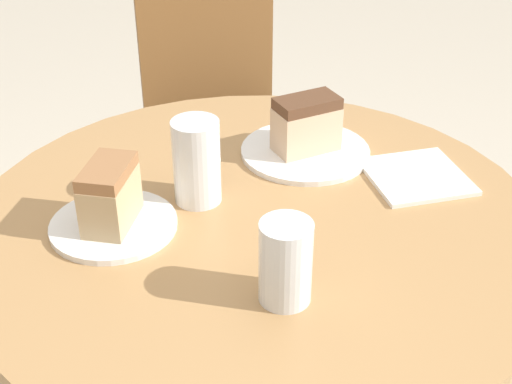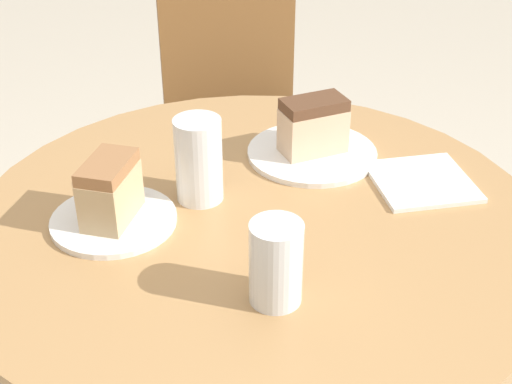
{
  "view_description": "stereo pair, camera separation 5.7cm",
  "coord_description": "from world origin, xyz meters",
  "px_view_note": "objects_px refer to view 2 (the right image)",
  "views": [
    {
      "loc": [
        -0.12,
        -0.93,
        1.38
      ],
      "look_at": [
        0.0,
        0.0,
        0.8
      ],
      "focal_mm": 50.0,
      "sensor_mm": 36.0,
      "label": 1
    },
    {
      "loc": [
        -0.06,
        -0.93,
        1.38
      ],
      "look_at": [
        0.0,
        0.0,
        0.8
      ],
      "focal_mm": 50.0,
      "sensor_mm": 36.0,
      "label": 2
    }
  ],
  "objects_px": {
    "cake_slice_near": "(313,126)",
    "glass_lemonade": "(276,267)",
    "plate_near": "(312,153)",
    "chair": "(240,130)",
    "glass_water": "(199,163)",
    "cake_slice_far": "(110,190)",
    "plate_far": "(114,220)"
  },
  "relations": [
    {
      "from": "chair",
      "to": "glass_lemonade",
      "type": "xyz_separation_m",
      "value": [
        0.0,
        -1.06,
        0.33
      ]
    },
    {
      "from": "plate_near",
      "to": "glass_lemonade",
      "type": "relative_size",
      "value": 1.97
    },
    {
      "from": "plate_near",
      "to": "plate_far",
      "type": "relative_size",
      "value": 1.2
    },
    {
      "from": "plate_near",
      "to": "chair",
      "type": "bearing_deg",
      "value": 98.67
    },
    {
      "from": "glass_lemonade",
      "to": "glass_water",
      "type": "bearing_deg",
      "value": 110.83
    },
    {
      "from": "plate_near",
      "to": "glass_lemonade",
      "type": "xyz_separation_m",
      "value": [
        -0.1,
        -0.39,
        0.05
      ]
    },
    {
      "from": "plate_far",
      "to": "chair",
      "type": "bearing_deg",
      "value": 74.91
    },
    {
      "from": "cake_slice_near",
      "to": "glass_lemonade",
      "type": "height_order",
      "value": "glass_lemonade"
    },
    {
      "from": "chair",
      "to": "plate_near",
      "type": "height_order",
      "value": "chair"
    },
    {
      "from": "glass_lemonade",
      "to": "glass_water",
      "type": "distance_m",
      "value": 0.28
    },
    {
      "from": "plate_near",
      "to": "glass_water",
      "type": "bearing_deg",
      "value": -147.33
    },
    {
      "from": "cake_slice_far",
      "to": "glass_lemonade",
      "type": "xyz_separation_m",
      "value": [
        0.23,
        -0.2,
        -0.01
      ]
    },
    {
      "from": "plate_near",
      "to": "glass_water",
      "type": "height_order",
      "value": "glass_water"
    },
    {
      "from": "plate_near",
      "to": "cake_slice_near",
      "type": "relative_size",
      "value": 1.83
    },
    {
      "from": "plate_far",
      "to": "glass_lemonade",
      "type": "distance_m",
      "value": 0.31
    },
    {
      "from": "plate_far",
      "to": "cake_slice_near",
      "type": "bearing_deg",
      "value": 30.09
    },
    {
      "from": "cake_slice_near",
      "to": "glass_lemonade",
      "type": "relative_size",
      "value": 1.07
    },
    {
      "from": "chair",
      "to": "plate_near",
      "type": "relative_size",
      "value": 3.9
    },
    {
      "from": "plate_near",
      "to": "cake_slice_near",
      "type": "height_order",
      "value": "cake_slice_near"
    },
    {
      "from": "cake_slice_near",
      "to": "cake_slice_far",
      "type": "relative_size",
      "value": 1.06
    },
    {
      "from": "cake_slice_far",
      "to": "glass_water",
      "type": "bearing_deg",
      "value": 25.94
    },
    {
      "from": "plate_near",
      "to": "glass_water",
      "type": "relative_size",
      "value": 1.66
    },
    {
      "from": "glass_water",
      "to": "cake_slice_far",
      "type": "bearing_deg",
      "value": -154.06
    },
    {
      "from": "glass_lemonade",
      "to": "glass_water",
      "type": "xyz_separation_m",
      "value": [
        -0.1,
        0.26,
        0.01
      ]
    },
    {
      "from": "cake_slice_near",
      "to": "glass_lemonade",
      "type": "bearing_deg",
      "value": -104.66
    },
    {
      "from": "chair",
      "to": "cake_slice_near",
      "type": "relative_size",
      "value": 7.14
    },
    {
      "from": "glass_water",
      "to": "cake_slice_near",
      "type": "bearing_deg",
      "value": 32.67
    },
    {
      "from": "cake_slice_far",
      "to": "glass_lemonade",
      "type": "relative_size",
      "value": 1.01
    },
    {
      "from": "plate_far",
      "to": "cake_slice_near",
      "type": "height_order",
      "value": "cake_slice_near"
    },
    {
      "from": "plate_near",
      "to": "cake_slice_far",
      "type": "relative_size",
      "value": 1.95
    },
    {
      "from": "plate_near",
      "to": "cake_slice_near",
      "type": "xyz_separation_m",
      "value": [
        0.0,
        -0.0,
        0.05
      ]
    },
    {
      "from": "cake_slice_far",
      "to": "plate_near",
      "type": "bearing_deg",
      "value": 30.09
    }
  ]
}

